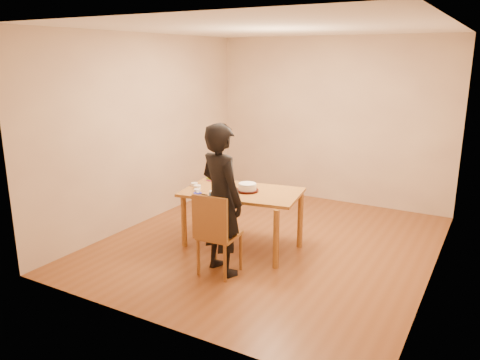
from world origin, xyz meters
The scene contains 16 objects.
room_shell centered at (0.00, 0.34, 1.35)m, with size 4.00×4.50×2.70m.
dining_table centered at (-0.26, -0.28, 0.73)m, with size 1.45×0.86×0.04m, color brown.
dining_chair centered at (-0.11, -1.06, 0.45)m, with size 0.41×0.41×0.04m, color brown.
cake_plate centered at (-0.19, -0.27, 0.76)m, with size 0.28×0.28×0.02m, color red.
cake centered at (-0.19, -0.27, 0.81)m, with size 0.23×0.23×0.07m, color white.
frosting_dome centered at (-0.19, -0.27, 0.85)m, with size 0.22×0.22×0.03m, color white.
frosting_tub centered at (-0.43, -0.68, 0.79)m, with size 0.08×0.08×0.07m, color white.
frosting_lid centered at (-0.67, -0.65, 0.75)m, with size 0.10×0.10×0.01m, color #1B1EB1.
frosting_dollop centered at (-0.67, -0.65, 0.77)m, with size 0.04×0.04×0.02m, color white.
ramekin_green centered at (-0.72, -0.60, 0.77)m, with size 0.08×0.08×0.04m, color white.
ramekin_yellow centered at (-0.91, -0.39, 0.77)m, with size 0.09×0.09×0.04m, color white.
ramekin_multi centered at (-0.80, -0.47, 0.77)m, with size 0.09×0.09×0.04m, color white.
candy_box_pink centered at (-0.86, -0.07, 0.76)m, with size 0.12×0.06×0.02m, color #ED37A2.
candy_box_green centered at (-0.86, -0.06, 0.78)m, with size 0.13×0.07×0.02m, color green.
spatula centered at (-0.61, -0.66, 0.75)m, with size 0.17×0.02×0.01m, color black.
person centered at (-0.11, -1.01, 0.85)m, with size 0.62×0.41×1.70m, color black.
Camera 1 is at (2.51, -5.18, 2.38)m, focal length 35.00 mm.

